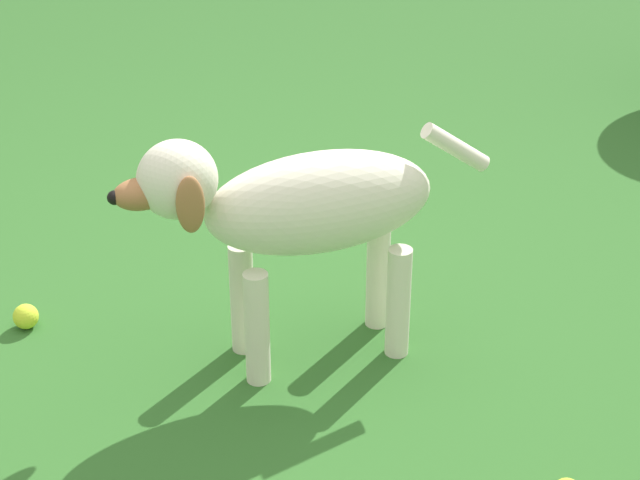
{
  "coord_description": "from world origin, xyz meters",
  "views": [
    {
      "loc": [
        -0.39,
        2.12,
        1.51
      ],
      "look_at": [
        -0.18,
        -0.03,
        0.32
      ],
      "focal_mm": 58.63,
      "sensor_mm": 36.0,
      "label": 1
    }
  ],
  "objects": [
    {
      "name": "dog",
      "position": [
        -0.13,
        -0.0,
        0.41
      ],
      "size": [
        0.85,
        0.45,
        0.61
      ],
      "rotation": [
        0.0,
        0.0,
        0.42
      ],
      "color": "silver",
      "rests_on": "ground"
    },
    {
      "name": "ground",
      "position": [
        0.0,
        0.0,
        0.0
      ],
      "size": [
        14.0,
        14.0,
        0.0
      ],
      "primitive_type": "plane",
      "color": "#2D6026"
    },
    {
      "name": "tennis_ball_2",
      "position": [
        0.58,
        -0.06,
        0.03
      ],
      "size": [
        0.07,
        0.07,
        0.07
      ],
      "primitive_type": "sphere",
      "color": "#C9D830",
      "rests_on": "ground"
    }
  ]
}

